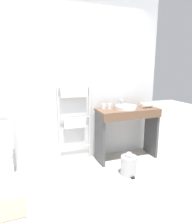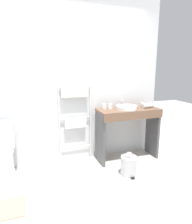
{
  "view_description": "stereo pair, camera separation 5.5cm",
  "coord_description": "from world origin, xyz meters",
  "px_view_note": "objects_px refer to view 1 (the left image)",
  "views": [
    {
      "loc": [
        -0.7,
        -1.8,
        1.55
      ],
      "look_at": [
        0.22,
        0.76,
        0.94
      ],
      "focal_mm": 32.0,
      "sensor_mm": 36.0,
      "label": 1
    },
    {
      "loc": [
        -0.64,
        -1.82,
        1.55
      ],
      "look_at": [
        0.22,
        0.76,
        0.94
      ],
      "focal_mm": 32.0,
      "sensor_mm": 36.0,
      "label": 2
    }
  ],
  "objects_px": {
    "hair_dryer": "(147,105)",
    "cup_near_edge": "(110,106)",
    "trash_bin": "(129,165)",
    "cup_near_wall": "(104,106)",
    "towel_radiator": "(75,111)",
    "sink_basin": "(126,107)"
  },
  "relations": [
    {
      "from": "sink_basin",
      "to": "cup_near_wall",
      "type": "bearing_deg",
      "value": 157.6
    },
    {
      "from": "towel_radiator",
      "to": "cup_near_wall",
      "type": "height_order",
      "value": "towel_radiator"
    },
    {
      "from": "towel_radiator",
      "to": "cup_near_wall",
      "type": "distance_m",
      "value": 0.48
    },
    {
      "from": "towel_radiator",
      "to": "trash_bin",
      "type": "distance_m",
      "value": 1.18
    },
    {
      "from": "towel_radiator",
      "to": "trash_bin",
      "type": "relative_size",
      "value": 3.65
    },
    {
      "from": "towel_radiator",
      "to": "cup_near_edge",
      "type": "bearing_deg",
      "value": -12.61
    },
    {
      "from": "cup_near_edge",
      "to": "sink_basin",
      "type": "bearing_deg",
      "value": -22.55
    },
    {
      "from": "towel_radiator",
      "to": "sink_basin",
      "type": "bearing_deg",
      "value": -15.79
    },
    {
      "from": "hair_dryer",
      "to": "cup_near_edge",
      "type": "bearing_deg",
      "value": 170.37
    },
    {
      "from": "cup_near_wall",
      "to": "trash_bin",
      "type": "bearing_deg",
      "value": -75.87
    },
    {
      "from": "hair_dryer",
      "to": "trash_bin",
      "type": "xyz_separation_m",
      "value": [
        -0.57,
        -0.47,
        -0.77
      ]
    },
    {
      "from": "trash_bin",
      "to": "hair_dryer",
      "type": "bearing_deg",
      "value": 39.42
    },
    {
      "from": "sink_basin",
      "to": "hair_dryer",
      "type": "relative_size",
      "value": 1.55
    },
    {
      "from": "towel_radiator",
      "to": "hair_dryer",
      "type": "height_order",
      "value": "towel_radiator"
    },
    {
      "from": "hair_dryer",
      "to": "trash_bin",
      "type": "distance_m",
      "value": 1.07
    },
    {
      "from": "cup_near_wall",
      "to": "trash_bin",
      "type": "distance_m",
      "value": 1.0
    },
    {
      "from": "cup_near_edge",
      "to": "hair_dryer",
      "type": "distance_m",
      "value": 0.65
    },
    {
      "from": "cup_near_wall",
      "to": "hair_dryer",
      "type": "distance_m",
      "value": 0.74
    },
    {
      "from": "towel_radiator",
      "to": "trash_bin",
      "type": "height_order",
      "value": "towel_radiator"
    },
    {
      "from": "sink_basin",
      "to": "cup_near_wall",
      "type": "height_order",
      "value": "cup_near_wall"
    },
    {
      "from": "hair_dryer",
      "to": "trash_bin",
      "type": "relative_size",
      "value": 0.63
    },
    {
      "from": "hair_dryer",
      "to": "trash_bin",
      "type": "height_order",
      "value": "hair_dryer"
    }
  ]
}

